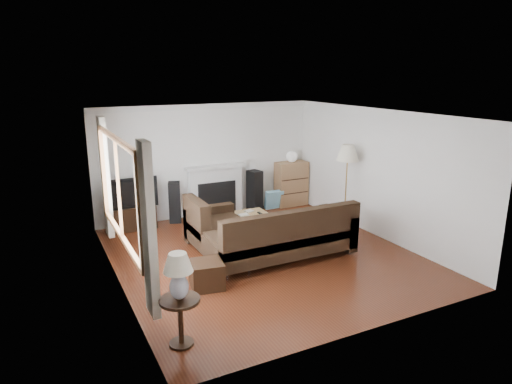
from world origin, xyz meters
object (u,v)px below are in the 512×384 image
bookshelf (291,184)px  floor_lamp (346,187)px  sectional_sofa (281,234)px  side_table (181,322)px  coffee_table (242,224)px  tv_stand (131,218)px

bookshelf → floor_lamp: size_ratio=0.61×
bookshelf → sectional_sofa: bookshelf is taller
bookshelf → side_table: bearing=-133.1°
sectional_sofa → coffee_table: 1.48m
bookshelf → side_table: 6.19m
tv_stand → floor_lamp: (3.98, -1.95, 0.64)m
sectional_sofa → side_table: size_ratio=4.65×
coffee_table → side_table: size_ratio=1.75×
bookshelf → sectional_sofa: (-1.86, -2.78, -0.08)m
sectional_sofa → floor_lamp: floor_lamp is taller
coffee_table → side_table: 3.93m
sectional_sofa → coffee_table: (-0.08, 1.46, -0.25)m
tv_stand → coffee_table: bearing=-33.8°
tv_stand → side_table: size_ratio=1.61×
tv_stand → coffee_table: size_ratio=0.92×
floor_lamp → side_table: bearing=-149.7°
bookshelf → coffee_table: size_ratio=1.01×
tv_stand → bookshelf: bearing=0.4°
tv_stand → floor_lamp: size_ratio=0.55×
tv_stand → side_table: 4.50m
floor_lamp → side_table: size_ratio=2.91×
bookshelf → floor_lamp: bearing=-86.9°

